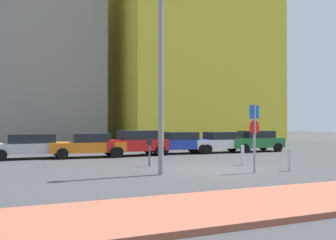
# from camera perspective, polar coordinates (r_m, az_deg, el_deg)

# --- Properties ---
(ground_plane) EXTENTS (120.00, 120.00, 0.00)m
(ground_plane) POSITION_cam_1_polar(r_m,az_deg,el_deg) (15.75, 7.88, -7.92)
(ground_plane) COLOR #38383A
(sidewalk_brick) EXTENTS (40.00, 3.03, 0.14)m
(sidewalk_brick) POSITION_cam_1_polar(r_m,az_deg,el_deg) (10.82, 25.24, -10.88)
(sidewalk_brick) COLOR #93513D
(sidewalk_brick) RESTS_ON ground
(parked_car_silver) EXTENTS (4.57, 2.05, 1.42)m
(parked_car_silver) POSITION_cam_1_polar(r_m,az_deg,el_deg) (21.90, -21.02, -3.83)
(parked_car_silver) COLOR #B7BABF
(parked_car_silver) RESTS_ON ground
(parked_car_orange) EXTENTS (4.47, 2.22, 1.42)m
(parked_car_orange) POSITION_cam_1_polar(r_m,az_deg,el_deg) (21.78, -12.54, -3.91)
(parked_car_orange) COLOR orange
(parked_car_orange) RESTS_ON ground
(parked_car_red) EXTENTS (4.13, 2.22, 1.58)m
(parked_car_red) POSITION_cam_1_polar(r_m,az_deg,el_deg) (22.46, -5.30, -3.61)
(parked_car_red) COLOR red
(parked_car_red) RESTS_ON ground
(parked_car_blue) EXTENTS (4.04, 2.25, 1.44)m
(parked_car_blue) POSITION_cam_1_polar(r_m,az_deg,el_deg) (23.86, 1.80, -3.60)
(parked_car_blue) COLOR #1E389E
(parked_car_blue) RESTS_ON ground
(parked_car_white) EXTENTS (4.38, 2.02, 1.43)m
(parked_car_white) POSITION_cam_1_polar(r_m,az_deg,el_deg) (25.05, 8.54, -3.44)
(parked_car_white) COLOR white
(parked_car_white) RESTS_ON ground
(parked_car_green) EXTENTS (4.13, 1.88, 1.49)m
(parked_car_green) POSITION_cam_1_polar(r_m,az_deg,el_deg) (26.29, 13.74, -3.23)
(parked_car_green) COLOR #237238
(parked_car_green) RESTS_ON ground
(parking_sign_post) EXTENTS (0.59, 0.19, 2.79)m
(parking_sign_post) POSITION_cam_1_polar(r_m,az_deg,el_deg) (14.99, 13.66, -1.55)
(parking_sign_post) COLOR gray
(parking_sign_post) RESTS_ON ground
(parking_meter) EXTENTS (0.18, 0.14, 1.30)m
(parking_meter) POSITION_cam_1_polar(r_m,az_deg,el_deg) (16.84, -3.00, -4.56)
(parking_meter) COLOR #4C4C51
(parking_meter) RESTS_ON ground
(street_lamp) EXTENTS (0.70, 0.36, 7.50)m
(street_lamp) POSITION_cam_1_polar(r_m,az_deg,el_deg) (14.24, -1.14, 8.99)
(street_lamp) COLOR gray
(street_lamp) RESTS_ON ground
(traffic_bollard_near) EXTENTS (0.14, 0.14, 0.97)m
(traffic_bollard_near) POSITION_cam_1_polar(r_m,az_deg,el_deg) (16.07, 18.86, -6.01)
(traffic_bollard_near) COLOR #B7B7BC
(traffic_bollard_near) RESTS_ON ground
(traffic_bollard_mid) EXTENTS (0.17, 0.17, 0.98)m
(traffic_bollard_mid) POSITION_cam_1_polar(r_m,az_deg,el_deg) (17.58, 11.84, -5.55)
(traffic_bollard_mid) COLOR #B7B7BC
(traffic_bollard_mid) RESTS_ON ground
(building_colorful_midrise) EXTENTS (18.88, 17.97, 24.83)m
(building_colorful_midrise) POSITION_cam_1_polar(r_m,az_deg,el_deg) (48.89, 2.73, 11.71)
(building_colorful_midrise) COLOR gold
(building_colorful_midrise) RESTS_ON ground
(building_under_construction) EXTENTS (14.31, 14.30, 24.39)m
(building_under_construction) POSITION_cam_1_polar(r_m,az_deg,el_deg) (46.60, -20.43, 12.08)
(building_under_construction) COLOR gray
(building_under_construction) RESTS_ON ground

